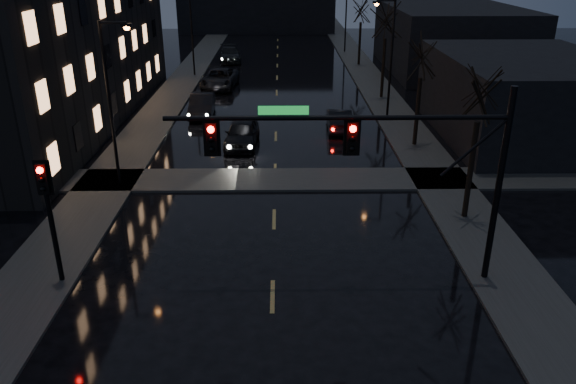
{
  "coord_description": "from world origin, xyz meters",
  "views": [
    {
      "loc": [
        0.31,
        -8.21,
        10.86
      ],
      "look_at": [
        0.55,
        9.58,
        3.2
      ],
      "focal_mm": 35.0,
      "sensor_mm": 36.0,
      "label": 1
    }
  ],
  "objects_px": {
    "oncoming_car_b": "(202,105)",
    "oncoming_car_a": "(242,133)",
    "oncoming_car_c": "(220,79)",
    "oncoming_car_d": "(230,54)",
    "lead_car": "(339,120)"
  },
  "relations": [
    {
      "from": "oncoming_car_b",
      "to": "oncoming_car_a",
      "type": "bearing_deg",
      "value": -66.74
    },
    {
      "from": "oncoming_car_b",
      "to": "oncoming_car_c",
      "type": "distance_m",
      "value": 8.88
    },
    {
      "from": "oncoming_car_c",
      "to": "oncoming_car_d",
      "type": "bearing_deg",
      "value": 95.54
    },
    {
      "from": "oncoming_car_b",
      "to": "oncoming_car_c",
      "type": "bearing_deg",
      "value": 84.84
    },
    {
      "from": "oncoming_car_a",
      "to": "oncoming_car_b",
      "type": "height_order",
      "value": "oncoming_car_a"
    },
    {
      "from": "oncoming_car_a",
      "to": "oncoming_car_c",
      "type": "xyz_separation_m",
      "value": [
        -2.86,
        15.61,
        0.02
      ]
    },
    {
      "from": "oncoming_car_b",
      "to": "oncoming_car_c",
      "type": "xyz_separation_m",
      "value": [
        0.4,
        8.87,
        0.04
      ]
    },
    {
      "from": "oncoming_car_b",
      "to": "oncoming_car_d",
      "type": "distance_m",
      "value": 21.43
    },
    {
      "from": "oncoming_car_b",
      "to": "lead_car",
      "type": "height_order",
      "value": "oncoming_car_b"
    },
    {
      "from": "oncoming_car_b",
      "to": "oncoming_car_d",
      "type": "height_order",
      "value": "oncoming_car_d"
    },
    {
      "from": "oncoming_car_a",
      "to": "oncoming_car_b",
      "type": "bearing_deg",
      "value": 119.08
    },
    {
      "from": "oncoming_car_a",
      "to": "oncoming_car_d",
      "type": "height_order",
      "value": "oncoming_car_a"
    },
    {
      "from": "oncoming_car_b",
      "to": "oncoming_car_c",
      "type": "height_order",
      "value": "oncoming_car_c"
    },
    {
      "from": "oncoming_car_a",
      "to": "oncoming_car_d",
      "type": "bearing_deg",
      "value": 99.37
    },
    {
      "from": "oncoming_car_a",
      "to": "oncoming_car_b",
      "type": "xyz_separation_m",
      "value": [
        -3.26,
        6.74,
        -0.02
      ]
    }
  ]
}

